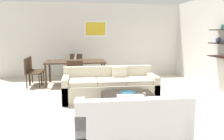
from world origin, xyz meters
TOP-DOWN VIEW (x-y plane):
  - ground_plane at (0.00, 0.00)m, footprint 18.00×18.00m
  - back_wall_unit at (0.29, 3.53)m, footprint 8.40×0.09m
  - right_wall_shelf_unit at (3.03, 0.60)m, footprint 0.34×8.20m
  - sofa_beige at (-0.08, 0.34)m, footprint 2.25×0.90m
  - loveseat_white at (-0.08, -2.00)m, footprint 1.57×0.90m
  - coffee_table at (0.18, -0.79)m, footprint 1.05×0.98m
  - decorative_bowl at (0.14, -0.81)m, footprint 0.31×0.31m
  - candle_jar at (0.43, -0.93)m, footprint 0.06×0.06m
  - dining_table at (-0.94, 2.15)m, footprint 1.86×1.01m
  - dining_chair_left_far at (-2.27, 2.38)m, footprint 0.44×0.44m
  - dining_chair_left_near at (-2.27, 1.93)m, footprint 0.44×0.44m
  - dining_chair_foot at (-0.94, 1.24)m, footprint 0.44×0.44m
  - dining_chair_head at (-0.94, 3.06)m, footprint 0.44×0.44m
  - wine_glass_foot at (-0.94, 1.71)m, footprint 0.06×0.06m
  - wine_glass_left_near at (-1.62, 2.03)m, footprint 0.06×0.06m
  - wine_glass_head at (-0.94, 2.60)m, footprint 0.06×0.06m

SIDE VIEW (x-z plane):
  - ground_plane at x=0.00m, z-range 0.00..0.00m
  - coffee_table at x=0.18m, z-range 0.00..0.38m
  - sofa_beige at x=-0.08m, z-range -0.10..0.68m
  - loveseat_white at x=-0.08m, z-range -0.10..0.68m
  - candle_jar at x=0.43m, z-range 0.38..0.47m
  - decorative_bowl at x=0.14m, z-range 0.38..0.47m
  - dining_chair_left_far at x=-2.27m, z-range 0.06..0.94m
  - dining_chair_left_near at x=-2.27m, z-range 0.06..0.94m
  - dining_chair_foot at x=-0.94m, z-range 0.06..0.94m
  - dining_chair_head at x=-0.94m, z-range 0.06..0.94m
  - dining_table at x=-0.94m, z-range 0.31..1.06m
  - wine_glass_left_near at x=-1.62m, z-range 0.78..0.94m
  - wine_glass_foot at x=-0.94m, z-range 0.79..0.96m
  - wine_glass_head at x=-0.94m, z-range 0.79..0.97m
  - right_wall_shelf_unit at x=3.03m, z-range 0.00..2.70m
  - back_wall_unit at x=0.29m, z-range 0.00..2.70m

